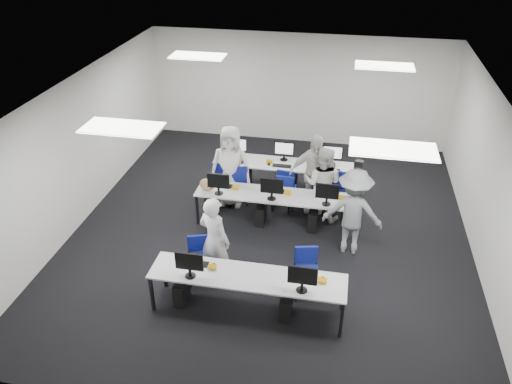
% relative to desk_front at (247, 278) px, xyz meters
% --- Properties ---
extents(room, '(9.00, 9.02, 3.00)m').
position_rel_desk_front_xyz_m(room, '(0.00, 2.40, 0.82)').
color(room, black).
rests_on(room, ground).
extents(ceiling_panels, '(5.20, 4.60, 0.02)m').
position_rel_desk_front_xyz_m(ceiling_panels, '(0.00, 2.40, 2.30)').
color(ceiling_panels, white).
rests_on(ceiling_panels, room).
extents(desk_front, '(3.20, 0.70, 0.73)m').
position_rel_desk_front_xyz_m(desk_front, '(0.00, 0.00, 0.00)').
color(desk_front, '#B9BCBE').
rests_on(desk_front, ground).
extents(desk_mid, '(3.20, 0.70, 0.73)m').
position_rel_desk_front_xyz_m(desk_mid, '(0.00, 2.60, 0.00)').
color(desk_mid, '#B9BCBE').
rests_on(desk_mid, ground).
extents(desk_back, '(3.20, 0.70, 0.73)m').
position_rel_desk_front_xyz_m(desk_back, '(0.00, 4.00, 0.00)').
color(desk_back, '#B9BCBE').
rests_on(desk_back, ground).
extents(equipment_front, '(2.51, 0.41, 1.19)m').
position_rel_desk_front_xyz_m(equipment_front, '(-0.19, -0.02, -0.32)').
color(equipment_front, '#0D30AD').
rests_on(equipment_front, desk_front).
extents(equipment_mid, '(2.91, 0.41, 1.19)m').
position_rel_desk_front_xyz_m(equipment_mid, '(-0.19, 2.58, -0.32)').
color(equipment_mid, white).
rests_on(equipment_mid, desk_mid).
extents(equipment_back, '(2.91, 0.41, 1.19)m').
position_rel_desk_front_xyz_m(equipment_back, '(0.19, 4.02, -0.32)').
color(equipment_back, white).
rests_on(equipment_back, desk_back).
extents(chair_0, '(0.52, 0.55, 0.83)m').
position_rel_desk_front_xyz_m(chair_0, '(-1.00, 0.62, -0.42)').
color(chair_0, navy).
rests_on(chair_0, ground).
extents(chair_1, '(0.51, 0.54, 0.85)m').
position_rel_desk_front_xyz_m(chair_1, '(0.91, 0.62, -0.41)').
color(chair_1, navy).
rests_on(chair_1, ground).
extents(chair_2, '(0.51, 0.54, 0.91)m').
position_rel_desk_front_xyz_m(chair_2, '(-1.28, 3.23, -0.39)').
color(chair_2, navy).
rests_on(chair_2, ground).
extents(chair_3, '(0.46, 0.49, 0.84)m').
position_rel_desk_front_xyz_m(chair_3, '(0.12, 3.27, -0.41)').
color(chair_3, navy).
rests_on(chair_3, ground).
extents(chair_4, '(0.55, 0.58, 0.94)m').
position_rel_desk_front_xyz_m(chair_4, '(1.27, 3.28, -0.38)').
color(chair_4, navy).
rests_on(chair_4, ground).
extents(chair_5, '(0.58, 0.61, 0.97)m').
position_rel_desk_front_xyz_m(chair_5, '(-0.93, 3.39, -0.37)').
color(chair_5, navy).
rests_on(chair_5, ground).
extents(chair_6, '(0.42, 0.45, 0.85)m').
position_rel_desk_front_xyz_m(chair_6, '(0.17, 3.35, -0.41)').
color(chair_6, navy).
rests_on(chair_6, ground).
extents(chair_7, '(0.54, 0.56, 0.84)m').
position_rel_desk_front_xyz_m(chair_7, '(1.00, 3.37, -0.42)').
color(chair_7, navy).
rests_on(chair_7, ground).
extents(handbag, '(0.36, 0.26, 0.27)m').
position_rel_desk_front_xyz_m(handbag, '(-1.37, 2.51, 0.18)').
color(handbag, tan).
rests_on(handbag, desk_mid).
extents(student_0, '(0.73, 0.62, 1.69)m').
position_rel_desk_front_xyz_m(student_0, '(-0.73, 0.70, 0.17)').
color(student_0, silver).
rests_on(student_0, ground).
extents(student_1, '(0.91, 0.78, 1.65)m').
position_rel_desk_front_xyz_m(student_1, '(0.97, 3.07, 0.14)').
color(student_1, silver).
rests_on(student_1, ground).
extents(student_2, '(0.90, 0.59, 1.85)m').
position_rel_desk_front_xyz_m(student_2, '(-1.05, 3.28, 0.24)').
color(student_2, silver).
rests_on(student_2, ground).
extents(student_3, '(1.11, 0.59, 1.80)m').
position_rel_desk_front_xyz_m(student_3, '(0.77, 3.32, 0.22)').
color(student_3, silver).
rests_on(student_3, ground).
extents(photographer, '(1.19, 0.74, 1.76)m').
position_rel_desk_front_xyz_m(photographer, '(1.62, 2.00, 0.20)').
color(photographer, gray).
rests_on(photographer, ground).
extents(dslr_camera, '(0.15, 0.19, 0.10)m').
position_rel_desk_front_xyz_m(dslr_camera, '(1.63, 2.18, 1.14)').
color(dslr_camera, black).
rests_on(dslr_camera, photographer).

